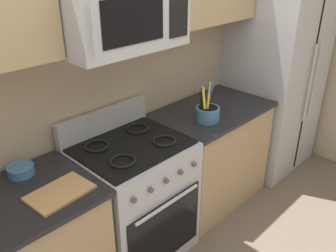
{
  "coord_description": "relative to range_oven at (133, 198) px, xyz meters",
  "views": [
    {
      "loc": [
        -1.35,
        -0.97,
        2.11
      ],
      "look_at": [
        0.23,
        0.57,
        1.03
      ],
      "focal_mm": 38.2,
      "sensor_mm": 36.0,
      "label": 1
    }
  ],
  "objects": [
    {
      "name": "refrigerator",
      "position": [
        1.89,
        -0.02,
        0.47
      ],
      "size": [
        0.89,
        0.77,
        1.88
      ],
      "color": "#B2B5BA",
      "rests_on": "ground"
    },
    {
      "name": "prep_bowl",
      "position": [
        -0.68,
        0.21,
        0.47
      ],
      "size": [
        0.16,
        0.16,
        0.06
      ],
      "color": "teal",
      "rests_on": "counter_left"
    },
    {
      "name": "utensil_crock",
      "position": [
        0.69,
        -0.11,
        0.5
      ],
      "size": [
        0.19,
        0.19,
        0.31
      ],
      "color": "teal",
      "rests_on": "counter_right"
    },
    {
      "name": "wall_back",
      "position": [
        0.0,
        0.4,
        0.83
      ],
      "size": [
        8.0,
        0.1,
        2.6
      ],
      "primitive_type": "cube",
      "color": "tan",
      "rests_on": "ground"
    },
    {
      "name": "cutting_board",
      "position": [
        -0.62,
        -0.13,
        0.45
      ],
      "size": [
        0.36,
        0.25,
        0.02
      ],
      "primitive_type": "cube",
      "rotation": [
        0.0,
        0.0,
        0.08
      ],
      "color": "tan",
      "rests_on": "counter_left"
    },
    {
      "name": "range_oven",
      "position": [
        0.0,
        0.0,
        0.0
      ],
      "size": [
        0.76,
        0.7,
        1.09
      ],
      "color": "#B2B5BA",
      "rests_on": "ground"
    },
    {
      "name": "microwave",
      "position": [
        -0.0,
        0.03,
        1.3
      ],
      "size": [
        0.78,
        0.44,
        0.4
      ],
      "color": "#B2B5BA"
    },
    {
      "name": "counter_right",
      "position": [
        0.91,
        -0.0,
        -0.02
      ],
      "size": [
        1.04,
        0.66,
        0.91
      ],
      "color": "tan",
      "rests_on": "ground"
    }
  ]
}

